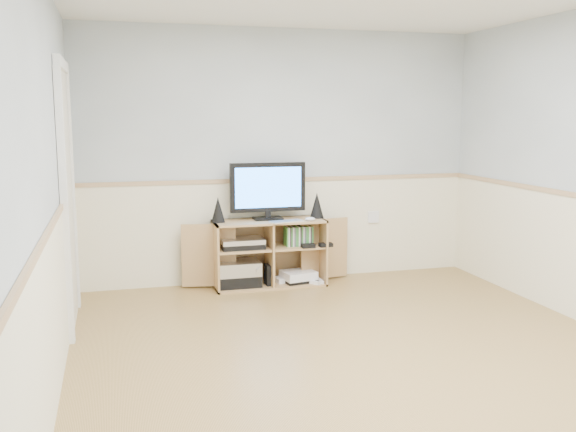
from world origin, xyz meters
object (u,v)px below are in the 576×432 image
object	(u,v)px
keyboard	(286,221)
media_cabinet	(268,251)
monitor	(268,189)
game_consoles	(297,277)

from	to	relation	value
keyboard	media_cabinet	bearing A→B (deg)	111.38
monitor	media_cabinet	bearing A→B (deg)	90.00
media_cabinet	game_consoles	size ratio (longest dim) A/B	3.67
monitor	keyboard	bearing A→B (deg)	-54.06
media_cabinet	keyboard	bearing A→B (deg)	-54.42
media_cabinet	monitor	xyz separation A→B (m)	(-0.00, -0.00, 0.62)
keyboard	game_consoles	xyz separation A→B (m)	(0.14, 0.13, -0.59)
media_cabinet	keyboard	distance (m)	0.40
media_cabinet	monitor	bearing A→B (deg)	-90.00
keyboard	game_consoles	bearing A→B (deg)	27.33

